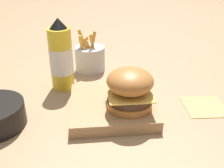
# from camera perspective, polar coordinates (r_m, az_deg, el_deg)

# --- Properties ---
(ground_plane) EXTENTS (6.00, 6.00, 0.00)m
(ground_plane) POSITION_cam_1_polar(r_m,az_deg,el_deg) (0.66, 1.73, -7.95)
(ground_plane) COLOR #9E7A56
(serving_board) EXTENTS (0.21, 0.21, 0.03)m
(serving_board) POSITION_cam_1_polar(r_m,az_deg,el_deg) (0.69, -0.00, -4.86)
(serving_board) COLOR #A37A51
(serving_board) RESTS_ON ground_plane
(burger) EXTENTS (0.11, 0.11, 0.10)m
(burger) POSITION_cam_1_polar(r_m,az_deg,el_deg) (0.63, 3.90, -0.98)
(burger) COLOR #AD6B33
(burger) RESTS_ON serving_board
(ketchup_bottle) EXTENTS (0.07, 0.07, 0.21)m
(ketchup_bottle) POSITION_cam_1_polar(r_m,az_deg,el_deg) (0.79, -11.01, 5.68)
(ketchup_bottle) COLOR yellow
(ketchup_bottle) RESTS_ON ground_plane
(fries_basket) EXTENTS (0.10, 0.10, 0.15)m
(fries_basket) POSITION_cam_1_polar(r_m,az_deg,el_deg) (0.92, -4.82, 5.70)
(fries_basket) COLOR #B7B7BC
(fries_basket) RESTS_ON ground_plane
(parchment_square) EXTENTS (0.12, 0.12, 0.00)m
(parchment_square) POSITION_cam_1_polar(r_m,az_deg,el_deg) (0.76, 19.54, -4.58)
(parchment_square) COLOR tan
(parchment_square) RESTS_ON ground_plane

